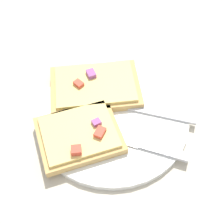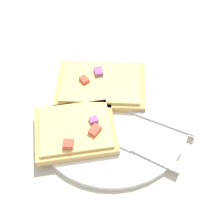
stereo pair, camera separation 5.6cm
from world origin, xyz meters
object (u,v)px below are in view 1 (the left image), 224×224
plate (112,117)px  pizza_slice_corner (79,135)px  fork (127,107)px  pizza_slice_main (95,86)px  knife (134,142)px

plate → pizza_slice_corner: bearing=118.1°
fork → pizza_slice_main: (0.06, 0.05, 0.01)m
knife → pizza_slice_corner: size_ratio=1.35×
knife → pizza_slice_corner: bearing=12.3°
fork → pizza_slice_corner: bearing=52.8°
plate → pizza_slice_main: bearing=15.4°
plate → fork: (0.01, -0.03, 0.01)m
pizza_slice_main → pizza_slice_corner: bearing=70.5°
knife → pizza_slice_main: bearing=-40.8°
plate → knife: size_ratio=1.39×
pizza_slice_corner → fork: bearing=18.9°
knife → pizza_slice_corner: pizza_slice_corner is taller
fork → knife: 0.08m
plate → fork: fork is taller
pizza_slice_corner → pizza_slice_main: bearing=58.9°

